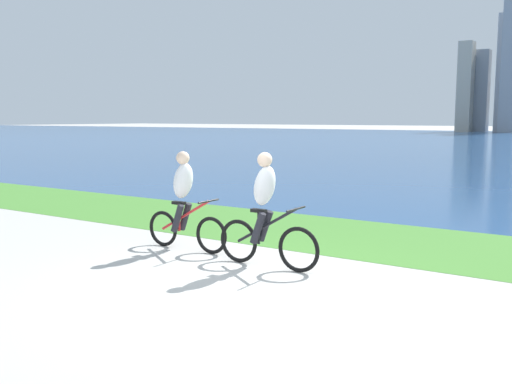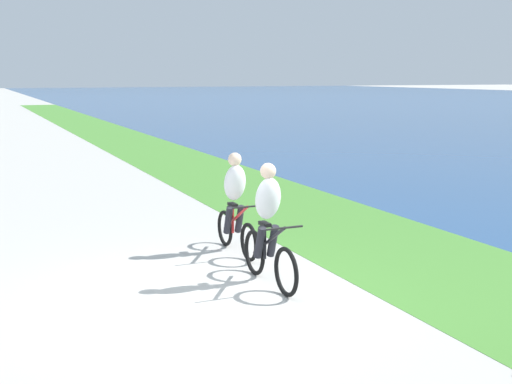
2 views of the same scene
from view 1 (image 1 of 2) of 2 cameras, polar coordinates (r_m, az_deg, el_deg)
The scene contains 4 objects.
ground_plane at distance 7.65m, azimuth -2.18°, elevation -9.29°, with size 300.00×300.00×0.00m, color #B2AFA8.
grass_strip_bayside at distance 10.83m, azimuth 9.41°, elevation -4.36°, with size 120.00×3.28×0.01m, color #478433.
cyclist_lead at distance 8.37m, azimuth 0.96°, elevation -1.90°, with size 1.71×0.52×1.70m.
cyclist_trailing at distance 9.55m, azimuth -7.19°, elevation -0.87°, with size 1.66×0.52×1.65m.
Camera 1 is at (4.24, -5.97, 2.20)m, focal length 40.01 mm.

